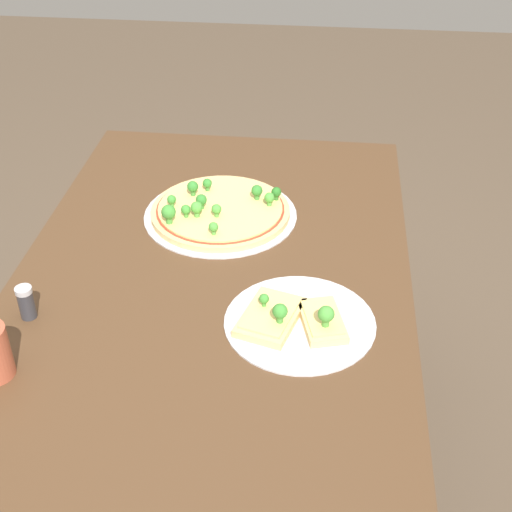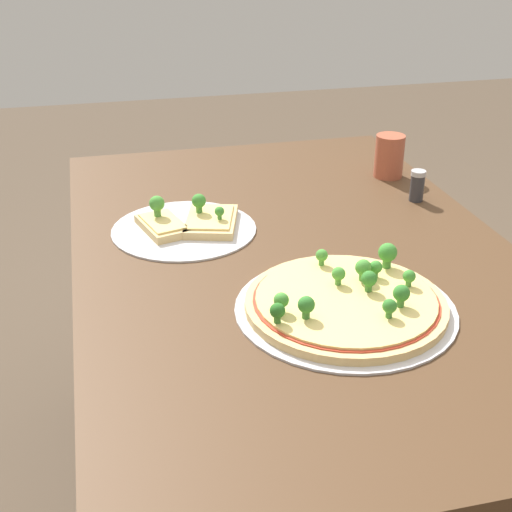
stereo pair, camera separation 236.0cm
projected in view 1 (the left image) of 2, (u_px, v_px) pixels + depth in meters
The scene contains 5 objects.
ground_plane at pixel (221, 487), 1.90m from camera, with size 8.00×8.00×0.00m, color brown.
dining_table at pixel (213, 306), 1.54m from camera, with size 1.31×0.83×0.71m.
pizza_tray_whole at pixel (220, 211), 1.67m from camera, with size 0.36×0.36×0.07m.
pizza_tray_slice at pixel (295, 319), 1.35m from camera, with size 0.29×0.29×0.07m.
condiment_shaker at pixel (26, 302), 1.35m from camera, with size 0.03×0.03×0.07m.
Camera 1 is at (-1.18, -0.22, 1.59)m, focal length 50.00 mm.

